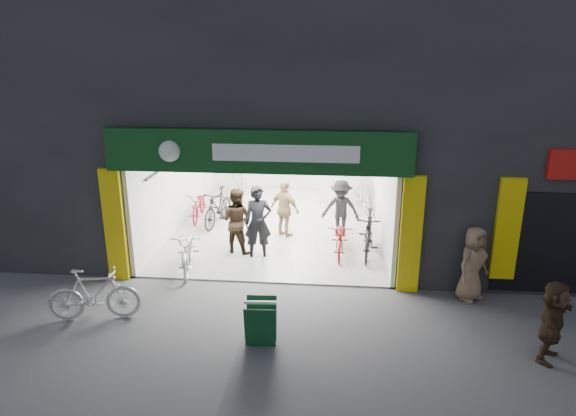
# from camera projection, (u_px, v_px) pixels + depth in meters

# --- Properties ---
(ground) EXTENTS (60.00, 60.00, 0.00)m
(ground) POSITION_uv_depth(u_px,v_px,m) (260.00, 283.00, 11.59)
(ground) COLOR #56565B
(ground) RESTS_ON ground
(building) EXTENTS (17.00, 10.27, 8.00)m
(building) POSITION_uv_depth(u_px,v_px,m) (314.00, 74.00, 14.91)
(building) COLOR #232326
(building) RESTS_ON ground
(bike_left_front) EXTENTS (1.02, 2.00, 1.00)m
(bike_left_front) POSITION_uv_depth(u_px,v_px,m) (188.00, 250.00, 12.17)
(bike_left_front) COLOR #BABABF
(bike_left_front) RESTS_ON ground
(bike_left_midfront) EXTENTS (0.88, 1.92, 1.11)m
(bike_left_midfront) POSITION_uv_depth(u_px,v_px,m) (218.00, 207.00, 15.12)
(bike_left_midfront) COLOR black
(bike_left_midfront) RESTS_ON ground
(bike_left_midback) EXTENTS (0.72, 1.77, 0.91)m
(bike_left_midback) POSITION_uv_depth(u_px,v_px,m) (199.00, 205.00, 15.66)
(bike_left_midback) COLOR maroon
(bike_left_midback) RESTS_ON ground
(bike_left_back) EXTENTS (0.56, 1.85, 1.11)m
(bike_left_back) POSITION_uv_depth(u_px,v_px,m) (238.00, 181.00, 18.06)
(bike_left_back) COLOR #AAAAAF
(bike_left_back) RESTS_ON ground
(bike_right_front) EXTENTS (0.77, 1.99, 1.17)m
(bike_right_front) POSITION_uv_depth(u_px,v_px,m) (369.00, 234.00, 12.92)
(bike_right_front) COLOR black
(bike_right_front) RESTS_ON ground
(bike_right_mid) EXTENTS (0.64, 1.73, 0.90)m
(bike_right_mid) POSITION_uv_depth(u_px,v_px,m) (340.00, 238.00, 13.03)
(bike_right_mid) COLOR maroon
(bike_right_mid) RESTS_ON ground
(bike_right_back) EXTENTS (0.83, 1.81, 1.05)m
(bike_right_back) POSITION_uv_depth(u_px,v_px,m) (362.00, 195.00, 16.47)
(bike_right_back) COLOR #ADADB2
(bike_right_back) RESTS_ON ground
(parked_bike) EXTENTS (1.83, 0.84, 1.06)m
(parked_bike) POSITION_uv_depth(u_px,v_px,m) (94.00, 294.00, 9.95)
(parked_bike) COLOR silver
(parked_bike) RESTS_ON ground
(customer_a) EXTENTS (0.75, 0.56, 1.87)m
(customer_a) POSITION_uv_depth(u_px,v_px,m) (258.00, 222.00, 12.72)
(customer_a) COLOR black
(customer_a) RESTS_ON ground
(customer_b) EXTENTS (1.00, 0.88, 1.73)m
(customer_b) POSITION_uv_depth(u_px,v_px,m) (236.00, 221.00, 13.05)
(customer_b) COLOR #362618
(customer_b) RESTS_ON ground
(customer_c) EXTENTS (1.13, 0.76, 1.63)m
(customer_c) POSITION_uv_depth(u_px,v_px,m) (341.00, 209.00, 14.14)
(customer_c) COLOR black
(customer_c) RESTS_ON ground
(customer_d) EXTENTS (1.01, 0.86, 1.63)m
(customer_d) POSITION_uv_depth(u_px,v_px,m) (285.00, 209.00, 14.11)
(customer_d) COLOR #9C815B
(customer_d) RESTS_ON ground
(pedestrian_near) EXTENTS (0.93, 0.90, 1.61)m
(pedestrian_near) POSITION_uv_depth(u_px,v_px,m) (473.00, 264.00, 10.65)
(pedestrian_near) COLOR #84654D
(pedestrian_near) RESTS_ON ground
(pedestrian_far) EXTENTS (1.05, 1.38, 1.45)m
(pedestrian_far) POSITION_uv_depth(u_px,v_px,m) (552.00, 321.00, 8.60)
(pedestrian_far) COLOR #3C291B
(pedestrian_far) RESTS_ON ground
(sandwich_board) EXTENTS (0.58, 0.59, 0.84)m
(sandwich_board) POSITION_uv_depth(u_px,v_px,m) (261.00, 322.00, 9.09)
(sandwich_board) COLOR #0F3D1F
(sandwich_board) RESTS_ON ground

